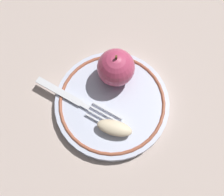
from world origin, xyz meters
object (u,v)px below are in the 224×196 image
Objects in this scene: plate at (112,104)px; apple_red_whole at (116,68)px; fork at (75,100)px; apple_slice_front at (115,128)px.

apple_red_whole is (0.05, 0.02, 0.04)m from plate.
plate is 1.19× the size of fork.
plate is 0.07m from apple_red_whole.
apple_red_whole is at bearing -76.46° from apple_slice_front.
fork is at bearing -22.04° from apple_slice_front.
plate is at bearing 27.49° from fork.
apple_red_whole is 1.23× the size of apple_slice_front.
apple_slice_front is 0.09m from fork.
plate is 0.07m from fork.
plate is at bearing -152.64° from apple_red_whole.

